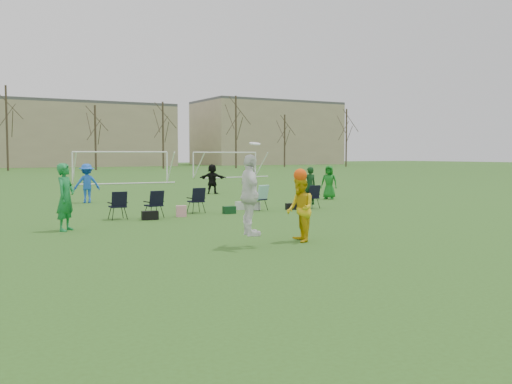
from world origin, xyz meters
TOP-DOWN VIEW (x-y plane):
  - ground at (0.00, 0.00)m, footprint 260.00×260.00m
  - fielder_green_near at (-5.35, 5.56)m, footprint 0.82×0.86m
  - fielder_blue at (-2.56, 15.01)m, footprint 1.21×0.76m
  - fielder_green_far at (8.45, 11.27)m, footprint 0.94×0.97m
  - fielder_black at (5.02, 17.61)m, footprint 1.51×1.38m
  - center_contest at (-1.39, 0.37)m, footprint 2.31×1.23m
  - sideline_setup at (1.12, 7.83)m, footprint 8.66×2.00m
  - goal_mid at (4.00, 32.00)m, footprint 7.40×0.63m
  - goal_right at (16.00, 38.00)m, footprint 7.35×1.14m
  - tree_line at (0.24, 69.85)m, footprint 110.28×3.28m
  - building_row at (6.73, 96.00)m, footprint 126.00×16.00m

SIDE VIEW (x-z plane):
  - ground at x=0.00m, z-range 0.00..0.00m
  - sideline_setup at x=1.12m, z-range -0.34..1.38m
  - fielder_green_far at x=8.45m, z-range 0.00..1.68m
  - fielder_black at x=5.02m, z-range 0.00..1.68m
  - fielder_blue at x=-2.56m, z-range 0.00..1.80m
  - fielder_green_near at x=-5.35m, z-range 0.00..1.98m
  - center_contest at x=-1.39m, z-range -0.18..2.35m
  - goal_mid at x=4.00m, z-range 0.69..3.15m
  - goal_right at x=16.00m, z-range 0.69..3.15m
  - tree_line at x=0.24m, z-range -0.61..10.79m
  - building_row at x=6.73m, z-range -0.51..12.49m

